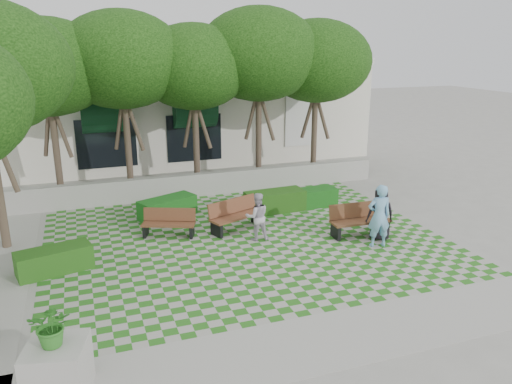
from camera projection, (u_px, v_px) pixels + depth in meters
name	position (u px, v px, depth m)	size (l,w,h in m)	color
ground	(257.00, 253.00, 14.69)	(90.00, 90.00, 0.00)	gray
lawn	(246.00, 241.00, 15.59)	(12.00, 12.00, 0.00)	#2B721E
sidewalk_south	(333.00, 339.00, 10.45)	(16.00, 2.00, 0.01)	#9E9B93
retaining_wall	(205.00, 184.00, 20.15)	(15.00, 0.36, 0.90)	#9E9B93
bench_east	(359.00, 220.00, 15.96)	(1.96, 0.71, 1.02)	brown
bench_mid	(236.00, 215.00, 16.40)	(2.02, 1.29, 1.01)	brown
bench_west	(169.00, 223.00, 15.87)	(1.76, 1.14, 0.88)	brown
hedge_east	(311.00, 198.00, 18.76)	(1.92, 0.77, 0.67)	#154F16
hedge_midright	(275.00, 201.00, 18.21)	(2.16, 0.87, 0.76)	#1E4913
hedge_midleft	(168.00, 208.00, 17.58)	(2.02, 0.81, 0.71)	#165218
hedge_west	(54.00, 260.00, 13.40)	(1.93, 0.77, 0.67)	#1E4D14
planter_front	(57.00, 359.00, 8.61)	(1.21, 1.21, 1.78)	#9E9B93
person_blue	(379.00, 216.00, 14.91)	(0.71, 0.47, 1.95)	#7BB7E1
person_dark	(380.00, 214.00, 15.45)	(0.83, 0.54, 1.71)	black
person_white	(257.00, 217.00, 15.47)	(0.74, 0.58, 1.52)	silver
tree_row	(153.00, 64.00, 17.95)	(17.70, 13.40, 7.41)	#47382B
building	(185.00, 108.00, 26.95)	(18.00, 8.92, 5.15)	silver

